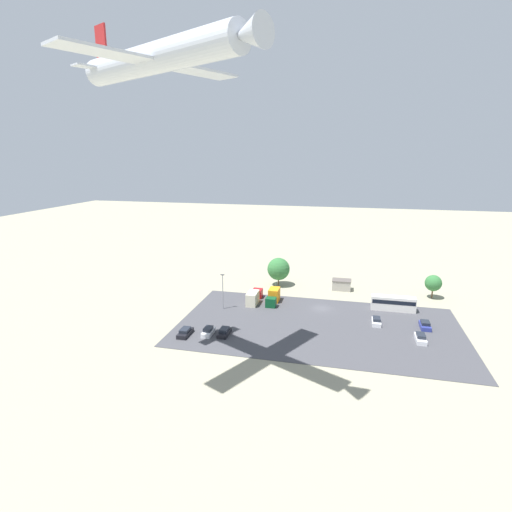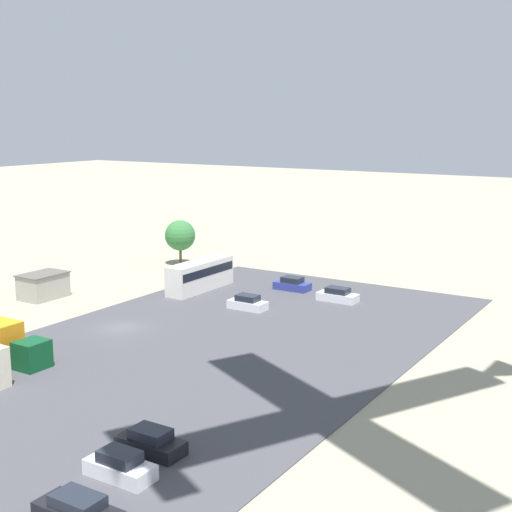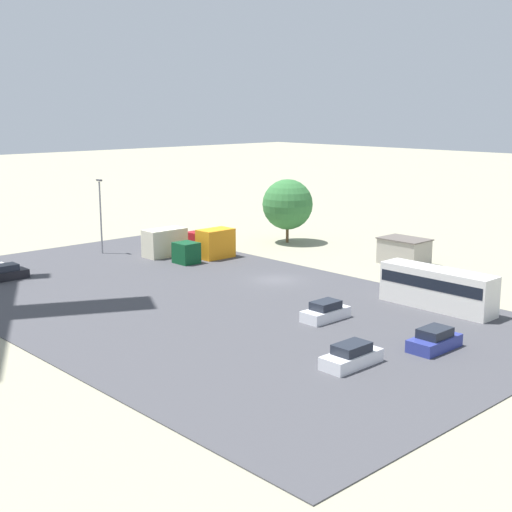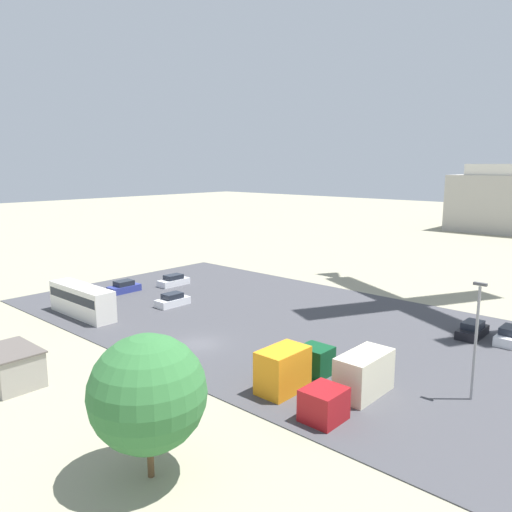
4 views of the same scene
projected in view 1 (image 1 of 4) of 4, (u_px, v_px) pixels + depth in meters
The scene contains 16 objects.
ground_plane at pixel (322, 309), 95.38m from camera, with size 400.00×400.00×0.00m, color gray.
parking_lot_surface at pixel (318, 326), 85.55m from camera, with size 59.58×33.76×0.08m.
shed_building at pixel (342, 285), 108.64m from camera, with size 5.10×3.60×2.83m.
bus at pixel (393, 303), 93.86m from camera, with size 10.07×2.49×3.40m.
parked_car_0 at pixel (224, 332), 81.06m from camera, with size 1.90×4.21×1.51m.
parked_car_1 at pixel (376, 321), 86.33m from camera, with size 1.86×4.11×1.52m.
parked_car_2 at pixel (185, 332), 80.99m from camera, with size 1.97×4.61×1.47m.
parked_car_3 at pixel (421, 338), 78.37m from camera, with size 1.88×4.44×1.52m.
parked_car_4 at pixel (425, 325), 84.32m from camera, with size 2.00×4.15×1.54m.
parked_car_5 at pixel (208, 331), 81.27m from camera, with size 1.81×4.07×1.58m.
parked_truck_0 at pixel (273, 297), 98.90m from camera, with size 2.43×7.19×3.25m.
parked_truck_1 at pixel (254, 297), 99.06m from camera, with size 2.41×8.86×3.11m.
tree_near_shed at pixel (279, 269), 111.50m from camera, with size 6.28×6.28×7.96m.
tree_apron_mid at pixel (433, 283), 101.59m from camera, with size 4.16×4.16×6.13m.
light_pole_lot_centre at pixel (223, 290), 94.07m from camera, with size 0.90×0.28×8.57m.
airplane at pixel (163, 56), 52.06m from camera, with size 32.08×26.47×8.53m.
Camera 1 is at (-5.26, 90.66, 35.45)m, focal length 28.00 mm.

